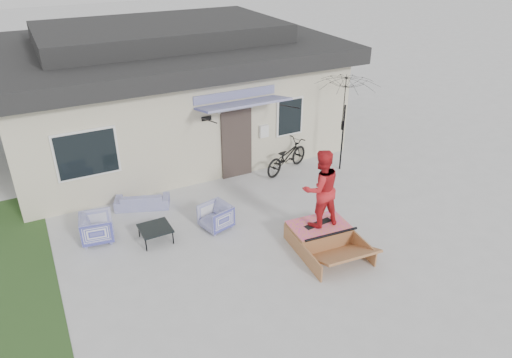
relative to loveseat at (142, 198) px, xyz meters
name	(u,v)px	position (x,y,z in m)	size (l,w,h in m)	color
ground	(280,267)	(2.06, -3.93, -0.28)	(90.00, 90.00, 0.00)	#B2B2B2
grass_strip	(22,283)	(-3.14, -1.93, -0.28)	(1.40, 8.00, 0.01)	#233E1B
house	(165,87)	(2.06, 4.06, 1.66)	(10.80, 8.49, 4.10)	beige
loveseat	(142,198)	(0.00, 0.00, 0.00)	(1.44, 0.42, 0.56)	#35389A
armchair_left	(97,226)	(-1.35, -1.03, 0.10)	(0.74, 0.69, 0.76)	#35389A
armchair_right	(216,216)	(1.39, -1.82, 0.07)	(0.69, 0.64, 0.71)	#35389A
coffee_table	(156,234)	(-0.12, -1.68, -0.10)	(0.73, 0.73, 0.36)	black
bicycle	(287,153)	(4.57, 0.15, 0.31)	(0.65, 1.85, 1.18)	black
patio_umbrella	(344,116)	(6.13, -0.51, 1.47)	(2.39, 2.31, 2.20)	black
skate_ramp	(318,233)	(3.36, -3.48, -0.05)	(1.37, 1.83, 0.46)	#996239
skateboard	(318,223)	(3.37, -3.43, 0.20)	(0.74, 0.18, 0.05)	black
skater	(321,188)	(3.37, -3.43, 1.17)	(0.93, 0.72, 1.90)	red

